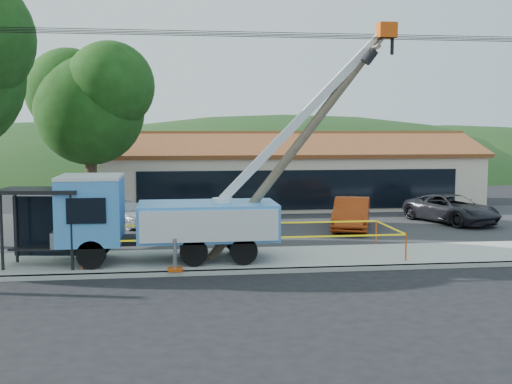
{
  "coord_description": "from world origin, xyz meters",
  "views": [
    {
      "loc": [
        -3.11,
        -18.86,
        4.87
      ],
      "look_at": [
        0.04,
        5.0,
        2.45
      ],
      "focal_mm": 45.0,
      "sensor_mm": 36.0,
      "label": 1
    }
  ],
  "objects_px": {
    "bus_shelter": "(44,209)",
    "car_red": "(351,232)",
    "leaning_pole": "(307,133)",
    "car_dark": "(451,225)",
    "utility_truck": "(163,215)",
    "car_silver": "(126,228)"
  },
  "relations": [
    {
      "from": "bus_shelter",
      "to": "car_red",
      "type": "distance_m",
      "value": 14.4
    },
    {
      "from": "leaning_pole",
      "to": "car_dark",
      "type": "relative_size",
      "value": 1.64
    },
    {
      "from": "utility_truck",
      "to": "car_red",
      "type": "relative_size",
      "value": 2.64
    },
    {
      "from": "bus_shelter",
      "to": "car_dark",
      "type": "relative_size",
      "value": 0.58
    },
    {
      "from": "car_silver",
      "to": "leaning_pole",
      "type": "bearing_deg",
      "value": -87.91
    },
    {
      "from": "leaning_pole",
      "to": "car_dark",
      "type": "distance_m",
      "value": 12.73
    },
    {
      "from": "bus_shelter",
      "to": "car_silver",
      "type": "bearing_deg",
      "value": 84.6
    },
    {
      "from": "utility_truck",
      "to": "bus_shelter",
      "type": "distance_m",
      "value": 4.06
    },
    {
      "from": "utility_truck",
      "to": "bus_shelter",
      "type": "xyz_separation_m",
      "value": [
        -4.04,
        -0.27,
        0.31
      ]
    },
    {
      "from": "leaning_pole",
      "to": "bus_shelter",
      "type": "xyz_separation_m",
      "value": [
        -9.22,
        -0.28,
        -2.56
      ]
    },
    {
      "from": "leaning_pole",
      "to": "car_dark",
      "type": "xyz_separation_m",
      "value": [
        9.09,
        7.59,
        -4.67
      ]
    },
    {
      "from": "bus_shelter",
      "to": "car_dark",
      "type": "bearing_deg",
      "value": 31.28
    },
    {
      "from": "bus_shelter",
      "to": "car_red",
      "type": "bearing_deg",
      "value": 34.88
    },
    {
      "from": "leaning_pole",
      "to": "car_red",
      "type": "xyz_separation_m",
      "value": [
        3.49,
        6.16,
        -4.67
      ]
    },
    {
      "from": "leaning_pole",
      "to": "car_red",
      "type": "bearing_deg",
      "value": 60.45
    },
    {
      "from": "leaning_pole",
      "to": "car_silver",
      "type": "bearing_deg",
      "value": 129.59
    },
    {
      "from": "leaning_pole",
      "to": "car_dark",
      "type": "bearing_deg",
      "value": 39.87
    },
    {
      "from": "utility_truck",
      "to": "leaning_pole",
      "type": "distance_m",
      "value": 5.92
    },
    {
      "from": "utility_truck",
      "to": "car_red",
      "type": "distance_m",
      "value": 10.78
    },
    {
      "from": "utility_truck",
      "to": "car_silver",
      "type": "distance_m",
      "value": 8.99
    },
    {
      "from": "car_silver",
      "to": "car_dark",
      "type": "relative_size",
      "value": 0.76
    },
    {
      "from": "bus_shelter",
      "to": "car_red",
      "type": "relative_size",
      "value": 0.65
    }
  ]
}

